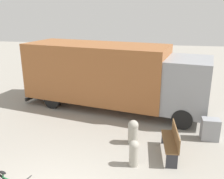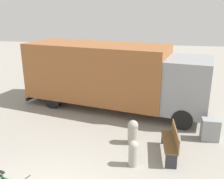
{
  "view_description": "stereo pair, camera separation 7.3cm",
  "coord_description": "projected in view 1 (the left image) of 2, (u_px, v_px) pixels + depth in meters",
  "views": [
    {
      "loc": [
        2.49,
        -4.4,
        4.49
      ],
      "look_at": [
        0.89,
        4.6,
        1.58
      ],
      "focal_mm": 40.0,
      "sensor_mm": 36.0,
      "label": 1
    },
    {
      "loc": [
        2.56,
        -4.38,
        4.49
      ],
      "look_at": [
        0.89,
        4.6,
        1.58
      ],
      "focal_mm": 40.0,
      "sensor_mm": 36.0,
      "label": 2
    }
  ],
  "objects": [
    {
      "name": "delivery_truck",
      "position": [
        111.0,
        74.0,
        11.6
      ],
      "size": [
        8.82,
        4.1,
        3.01
      ],
      "rotation": [
        0.0,
        0.0,
        -0.2
      ],
      "color": "#99592D",
      "rests_on": "ground"
    },
    {
      "name": "park_bench",
      "position": [
        172.0,
        141.0,
        7.95
      ],
      "size": [
        0.51,
        1.58,
        0.95
      ],
      "rotation": [
        0.0,
        0.0,
        1.64
      ],
      "color": "brown",
      "rests_on": "ground"
    },
    {
      "name": "bollard_near_bench",
      "position": [
        134.0,
        152.0,
        7.44
      ],
      "size": [
        0.3,
        0.3,
        0.82
      ],
      "color": "#9E998C",
      "rests_on": "ground"
    },
    {
      "name": "bollard_far_bench",
      "position": [
        133.0,
        131.0,
        8.7
      ],
      "size": [
        0.37,
        0.37,
        0.87
      ],
      "color": "#9E998C",
      "rests_on": "ground"
    },
    {
      "name": "utility_box",
      "position": [
        210.0,
        129.0,
        8.97
      ],
      "size": [
        0.62,
        0.44,
        0.8
      ],
      "color": "gray",
      "rests_on": "ground"
    }
  ]
}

